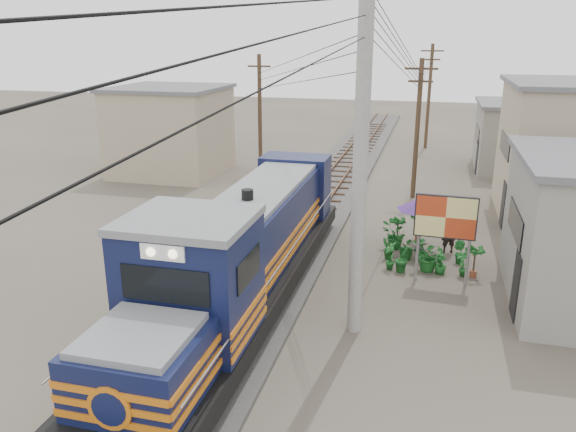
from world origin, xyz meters
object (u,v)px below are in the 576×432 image
(locomotive, at_px, (242,255))
(vendor, at_px, (449,232))
(billboard, at_px, (445,220))
(market_umbrella, at_px, (422,204))

(locomotive, bearing_deg, vendor, 45.90)
(billboard, height_order, market_umbrella, billboard)
(locomotive, height_order, market_umbrella, locomotive)
(market_umbrella, distance_m, vendor, 1.51)
(market_umbrella, bearing_deg, vendor, 0.44)
(locomotive, xyz_separation_m, market_umbrella, (5.09, 6.35, 0.16))
(market_umbrella, relative_size, vendor, 1.30)
(locomotive, height_order, vendor, locomotive)
(locomotive, xyz_separation_m, vendor, (6.16, 6.36, -0.90))
(locomotive, distance_m, vendor, 8.90)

